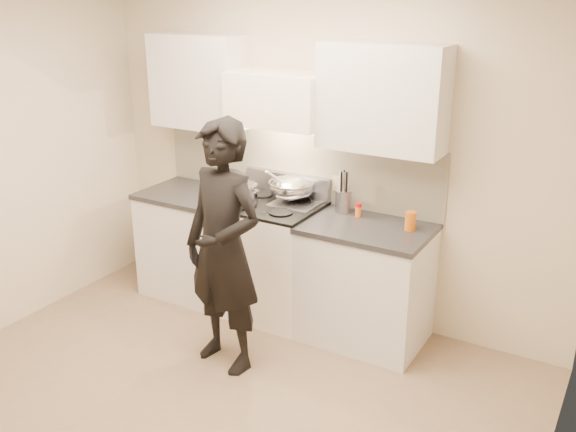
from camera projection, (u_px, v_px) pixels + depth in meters
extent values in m
plane|color=#856B53|center=(195.00, 415.00, 4.07)|extent=(4.00, 4.00, 0.00)
cube|color=#C1B499|center=(325.00, 150.00, 5.03)|extent=(4.00, 0.04, 2.70)
cube|color=#C1B499|center=(562.00, 298.00, 2.66)|extent=(0.04, 3.50, 2.70)
cube|color=white|center=(296.00, 166.00, 5.19)|extent=(2.50, 0.02, 0.53)
cube|color=#9A9BA9|center=(288.00, 185.00, 5.24)|extent=(0.76, 0.08, 0.20)
cube|color=white|center=(278.00, 99.00, 4.87)|extent=(0.76, 0.40, 0.40)
cylinder|color=silver|center=(266.00, 127.00, 4.78)|extent=(0.66, 0.02, 0.02)
cube|color=silver|center=(383.00, 98.00, 4.48)|extent=(0.90, 0.33, 0.75)
cube|color=silver|center=(199.00, 81.00, 5.24)|extent=(0.80, 0.33, 0.75)
cube|color=#BFB68D|center=(337.00, 184.00, 5.03)|extent=(0.08, 0.01, 0.12)
cube|color=white|center=(271.00, 260.00, 5.21)|extent=(0.76, 0.65, 0.92)
cube|color=black|center=(271.00, 206.00, 5.05)|extent=(0.76, 0.65, 0.02)
cube|color=#B4B4B4|center=(296.00, 203.00, 5.06)|extent=(0.36, 0.34, 0.01)
cylinder|color=silver|center=(251.00, 235.00, 4.86)|extent=(0.62, 0.02, 0.02)
cylinder|color=black|center=(241.00, 205.00, 5.00)|extent=(0.18, 0.18, 0.01)
cylinder|color=black|center=(281.00, 213.00, 4.83)|extent=(0.18, 0.18, 0.01)
cylinder|color=black|center=(262.00, 195.00, 5.25)|extent=(0.18, 0.18, 0.01)
cylinder|color=black|center=(300.00, 202.00, 5.08)|extent=(0.18, 0.18, 0.01)
cube|color=silver|center=(365.00, 285.00, 4.82)|extent=(0.90, 0.65, 0.88)
cube|color=black|center=(368.00, 228.00, 4.66)|extent=(0.92, 0.67, 0.04)
cube|color=silver|center=(195.00, 244.00, 5.58)|extent=(0.80, 0.65, 0.88)
cube|color=black|center=(192.00, 194.00, 5.42)|extent=(0.82, 0.67, 0.04)
ellipsoid|color=silver|center=(291.00, 188.00, 5.07)|extent=(0.35, 0.35, 0.19)
torus|color=silver|center=(291.00, 182.00, 5.06)|extent=(0.37, 0.37, 0.02)
ellipsoid|color=beige|center=(291.00, 189.00, 5.08)|extent=(0.20, 0.20, 0.09)
cylinder|color=silver|center=(277.00, 179.00, 4.95)|extent=(0.06, 0.26, 0.19)
cylinder|color=silver|center=(242.00, 194.00, 4.97)|extent=(0.27, 0.27, 0.16)
cube|color=silver|center=(229.00, 184.00, 5.03)|extent=(0.05, 0.03, 0.01)
cube|color=silver|center=(256.00, 191.00, 4.87)|extent=(0.05, 0.03, 0.01)
cylinder|color=#9A9BA9|center=(343.00, 201.00, 4.91)|extent=(0.12, 0.12, 0.17)
cylinder|color=black|center=(346.00, 191.00, 4.86)|extent=(0.01, 0.01, 0.31)
cylinder|color=silver|center=(347.00, 191.00, 4.88)|extent=(0.01, 0.01, 0.31)
cylinder|color=#9A9BA9|center=(346.00, 190.00, 4.90)|extent=(0.01, 0.01, 0.31)
cylinder|color=black|center=(344.00, 189.00, 4.91)|extent=(0.01, 0.01, 0.31)
cylinder|color=#9A9BA9|center=(341.00, 190.00, 4.90)|extent=(0.01, 0.01, 0.31)
cylinder|color=silver|center=(340.00, 190.00, 4.88)|extent=(0.01, 0.01, 0.31)
cylinder|color=black|center=(341.00, 191.00, 4.86)|extent=(0.01, 0.01, 0.31)
cylinder|color=#9A9BA9|center=(344.00, 192.00, 4.85)|extent=(0.01, 0.01, 0.31)
cylinder|color=orange|center=(358.00, 212.00, 4.83)|extent=(0.05, 0.05, 0.08)
cylinder|color=#BD0B0F|center=(359.00, 205.00, 4.81)|extent=(0.05, 0.05, 0.03)
cylinder|color=#C5590F|center=(411.00, 221.00, 4.56)|extent=(0.08, 0.08, 0.14)
imported|color=black|center=(224.00, 248.00, 4.35)|extent=(0.71, 0.53, 1.78)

